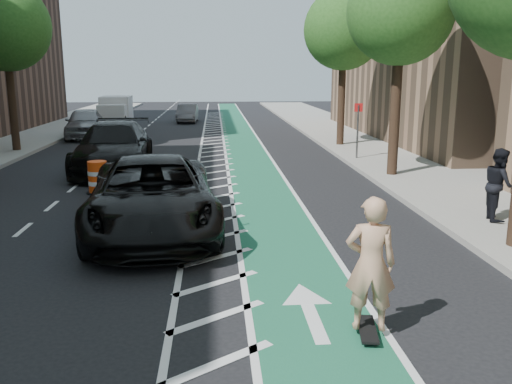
{
  "coord_description": "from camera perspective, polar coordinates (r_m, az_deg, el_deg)",
  "views": [
    {
      "loc": [
        1.52,
        -10.7,
        3.78
      ],
      "look_at": [
        2.43,
        1.3,
        1.1
      ],
      "focal_mm": 38.0,
      "sensor_mm": 36.0,
      "label": 1
    }
  ],
  "objects": [
    {
      "name": "buffer_strip",
      "position": [
        21.05,
        -4.34,
        2.18
      ],
      "size": [
        1.4,
        90.0,
        0.01
      ],
      "primitive_type": "cube",
      "color": "silver",
      "rests_on": "ground"
    },
    {
      "name": "ground",
      "position": [
        11.45,
        -11.81,
        -7.0
      ],
      "size": [
        120.0,
        120.0,
        0.0
      ],
      "primitive_type": "plane",
      "color": "black",
      "rests_on": "ground"
    },
    {
      "name": "pedestrian",
      "position": [
        14.68,
        24.22,
        0.73
      ],
      "size": [
        0.86,
        1.01,
        1.81
      ],
      "primitive_type": "imported",
      "rotation": [
        0.0,
        0.0,
        1.35
      ],
      "color": "black",
      "rests_on": "sidewalk_right"
    },
    {
      "name": "suv_far",
      "position": [
        21.75,
        -14.74,
        4.62
      ],
      "size": [
        2.81,
        6.51,
        1.87
      ],
      "primitive_type": "imported",
      "rotation": [
        0.0,
        0.0,
        0.03
      ],
      "color": "black",
      "rests_on": "ground"
    },
    {
      "name": "car_grey",
      "position": [
        42.06,
        -7.23,
        8.23
      ],
      "size": [
        1.55,
        4.14,
        1.35
      ],
      "primitive_type": "imported",
      "rotation": [
        0.0,
        0.0,
        -0.03
      ],
      "color": "slate",
      "rests_on": "ground"
    },
    {
      "name": "barrel_a",
      "position": [
        17.84,
        -16.31,
        1.4
      ],
      "size": [
        0.75,
        0.75,
        1.03
      ],
      "color": "#F4460C",
      "rests_on": "ground"
    },
    {
      "name": "tree_r_d",
      "position": [
        27.53,
        9.46,
        16.54
      ],
      "size": [
        4.2,
        4.2,
        7.9
      ],
      "color": "#382619",
      "rests_on": "ground"
    },
    {
      "name": "tree_l_d",
      "position": [
        28.39,
        -24.67,
        15.48
      ],
      "size": [
        4.2,
        4.2,
        7.9
      ],
      "color": "#382619",
      "rests_on": "ground"
    },
    {
      "name": "sign_post",
      "position": [
        23.63,
        10.65,
        6.44
      ],
      "size": [
        0.35,
        0.08,
        2.47
      ],
      "color": "#4C4C4C",
      "rests_on": "ground"
    },
    {
      "name": "suv_near",
      "position": [
        13.17,
        -10.86,
        -0.37
      ],
      "size": [
        3.57,
        6.65,
        1.78
      ],
      "primitive_type": "imported",
      "rotation": [
        0.0,
        0.0,
        0.1
      ],
      "color": "black",
      "rests_on": "ground"
    },
    {
      "name": "skateboarder",
      "position": [
        7.94,
        11.97,
        -7.41
      ],
      "size": [
        0.79,
        0.59,
        1.98
      ],
      "primitive_type": "imported",
      "rotation": [
        0.0,
        0.0,
        2.97
      ],
      "color": "tan",
      "rests_on": "skateboard"
    },
    {
      "name": "box_truck",
      "position": [
        42.56,
        -14.57,
        8.28
      ],
      "size": [
        2.24,
        4.73,
        1.95
      ],
      "rotation": [
        0.0,
        0.0,
        0.03
      ],
      "color": "silver",
      "rests_on": "ground"
    },
    {
      "name": "barrel_c",
      "position": [
        25.98,
        -16.19,
        4.64
      ],
      "size": [
        0.66,
        0.66,
        0.91
      ],
      "color": "#D73D0B",
      "rests_on": "ground"
    },
    {
      "name": "barrel_b",
      "position": [
        25.24,
        -13.26,
        4.53
      ],
      "size": [
        0.62,
        0.62,
        0.85
      ],
      "color": "#FA4A0D",
      "rests_on": "ground"
    },
    {
      "name": "car_silver",
      "position": [
        33.22,
        -17.55,
        6.94
      ],
      "size": [
        2.7,
        5.27,
        1.72
      ],
      "primitive_type": "imported",
      "rotation": [
        0.0,
        0.0,
        0.14
      ],
      "color": "gray",
      "rests_on": "ground"
    },
    {
      "name": "sidewalk_right",
      "position": [
        22.5,
        16.51,
        2.55
      ],
      "size": [
        5.0,
        90.0,
        0.15
      ],
      "primitive_type": "cube",
      "color": "gray",
      "rests_on": "ground"
    },
    {
      "name": "curb_right",
      "position": [
        21.75,
        10.46,
        2.55
      ],
      "size": [
        0.12,
        90.0,
        0.16
      ],
      "primitive_type": "cube",
      "color": "gray",
      "rests_on": "ground"
    },
    {
      "name": "bike_lane",
      "position": [
        21.1,
        -0.26,
        2.25
      ],
      "size": [
        2.0,
        90.0,
        0.01
      ],
      "primitive_type": "cube",
      "color": "#18543A",
      "rests_on": "ground"
    },
    {
      "name": "tree_r_c",
      "position": [
        19.86,
        15.16,
        17.9
      ],
      "size": [
        4.2,
        4.2,
        7.9
      ],
      "color": "#382619",
      "rests_on": "ground"
    },
    {
      "name": "skateboard",
      "position": [
        8.34,
        11.65,
        -13.96
      ],
      "size": [
        0.39,
        0.91,
        0.12
      ],
      "rotation": [
        0.0,
        0.0,
        -0.17
      ],
      "color": "black",
      "rests_on": "ground"
    }
  ]
}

